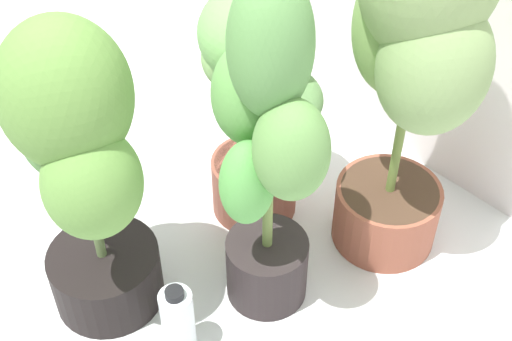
% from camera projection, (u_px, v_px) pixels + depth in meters
% --- Properties ---
extents(ground_plane, '(8.00, 8.00, 0.00)m').
position_uv_depth(ground_plane, '(229.00, 337.00, 1.70)').
color(ground_plane, silver).
rests_on(ground_plane, ground).
extents(potted_plant_back_left, '(0.46, 0.40, 0.69)m').
position_uv_depth(potted_plant_back_left, '(255.00, 90.00, 1.74)').
color(potted_plant_back_left, brown).
rests_on(potted_plant_back_left, ground).
extents(potted_plant_center, '(0.37, 0.28, 0.90)m').
position_uv_depth(potted_plant_center, '(266.00, 147.00, 1.47)').
color(potted_plant_center, '#2A2223').
rests_on(potted_plant_center, ground).
extents(potted_plant_back_center, '(0.45, 0.41, 1.06)m').
position_uv_depth(potted_plant_back_center, '(417.00, 42.00, 1.51)').
color(potted_plant_back_center, '#954F3A').
rests_on(potted_plant_back_center, ground).
extents(potted_plant_front_left, '(0.38, 0.36, 0.80)m').
position_uv_depth(potted_plant_front_left, '(81.00, 164.00, 1.48)').
color(potted_plant_front_left, black).
rests_on(potted_plant_front_left, ground).
extents(nutrient_bottle, '(0.08, 0.08, 0.22)m').
position_uv_depth(nutrient_bottle, '(178.00, 322.00, 1.61)').
color(nutrient_bottle, white).
rests_on(nutrient_bottle, ground).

